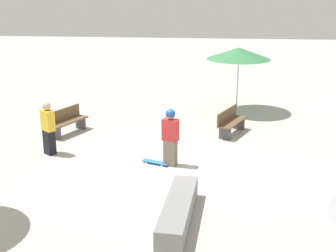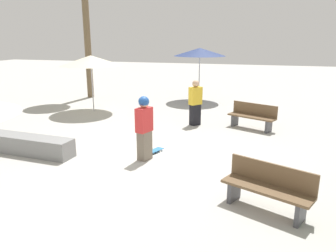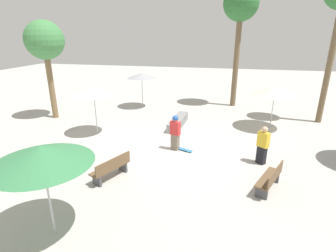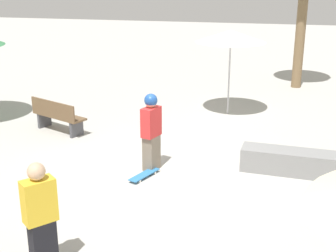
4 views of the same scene
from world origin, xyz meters
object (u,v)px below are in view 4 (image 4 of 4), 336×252
(skateboard, at_px, (144,175))
(concrete_ledge, at_px, (309,164))
(bench_near, at_px, (58,116))
(bystander_watching, at_px, (41,218))
(shade_umbrella_white, at_px, (231,36))
(skater_main, at_px, (151,129))

(skateboard, distance_m, concrete_ledge, 3.35)
(concrete_ledge, height_order, bench_near, bench_near)
(concrete_ledge, bearing_deg, bench_near, 78.07)
(bystander_watching, bearing_deg, bench_near, 64.45)
(shade_umbrella_white, bearing_deg, concrete_ledge, -152.11)
(bench_near, bearing_deg, skateboard, -12.84)
(shade_umbrella_white, xyz_separation_m, bystander_watching, (-8.07, 1.64, -1.45))
(concrete_ledge, relative_size, bystander_watching, 1.73)
(skateboard, height_order, bystander_watching, bystander_watching)
(skateboard, bearing_deg, bench_near, -104.78)
(skateboard, xyz_separation_m, shade_umbrella_white, (4.83, -1.14, 2.19))
(skater_main, xyz_separation_m, concrete_ledge, (0.46, -3.18, -0.64))
(bystander_watching, bearing_deg, concrete_ledge, -1.76)
(skater_main, relative_size, bystander_watching, 1.03)
(shade_umbrella_white, bearing_deg, bystander_watching, 168.50)
(bench_near, bearing_deg, shade_umbrella_white, 56.80)
(skater_main, xyz_separation_m, skateboard, (-0.43, 0.04, -0.82))
(skater_main, height_order, skateboard, skater_main)
(concrete_ledge, bearing_deg, shade_umbrella_white, 27.89)
(skater_main, distance_m, bystander_watching, 3.71)
(skater_main, distance_m, skateboard, 0.93)
(skateboard, xyz_separation_m, bystander_watching, (-3.24, 0.51, 0.74))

